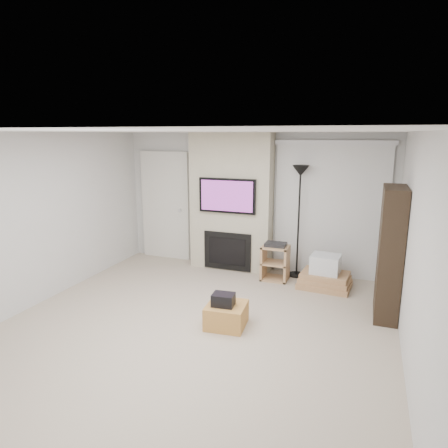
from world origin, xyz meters
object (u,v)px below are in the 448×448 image
(av_stand, at_px, (275,260))
(bookshelf, at_px, (390,253))
(box_stack, at_px, (325,275))
(floor_lamp, at_px, (300,190))
(ottoman, at_px, (226,315))

(av_stand, distance_m, bookshelf, 2.02)
(av_stand, distance_m, box_stack, 0.87)
(box_stack, bearing_deg, floor_lamp, 143.58)
(floor_lamp, xyz_separation_m, av_stand, (-0.32, -0.32, -1.20))
(ottoman, distance_m, av_stand, 1.93)
(av_stand, bearing_deg, floor_lamp, 45.40)
(bookshelf, bearing_deg, box_stack, 139.79)
(ottoman, distance_m, bookshelf, 2.36)
(ottoman, xyz_separation_m, bookshelf, (1.97, 1.07, 0.75))
(floor_lamp, xyz_separation_m, bookshelf, (1.44, -1.16, -0.64))
(floor_lamp, relative_size, box_stack, 2.25)
(av_stand, bearing_deg, ottoman, -96.26)
(av_stand, bearing_deg, box_stack, -4.71)
(ottoman, xyz_separation_m, av_stand, (0.21, 1.90, 0.20))
(box_stack, bearing_deg, ottoman, -120.06)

